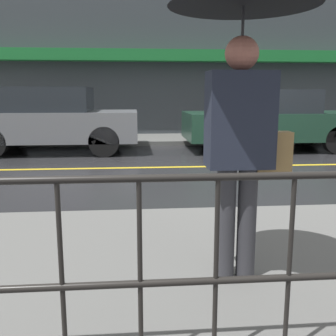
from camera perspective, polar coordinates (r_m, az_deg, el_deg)
name	(u,v)px	position (r m, az deg, el deg)	size (l,w,h in m)	color
ground_plane	(244,166)	(8.02, 11.03, 0.28)	(80.00, 80.00, 0.00)	#262628
sidewalk_far	(206,139)	(12.17, 5.48, 4.25)	(28.00, 2.18, 0.12)	#60605E
lane_marking	(244,166)	(8.02, 11.03, 0.31)	(25.20, 0.12, 0.01)	gold
building_storefront	(200,59)	(13.33, 4.71, 15.53)	(28.00, 0.85, 5.09)	#383D42
pedestrian	(243,47)	(2.72, 10.84, 16.86)	(0.98, 0.98, 2.08)	#333338
car_grey	(53,120)	(10.05, -16.41, 6.75)	(4.02, 1.86, 1.58)	slate
car_dark_green	(269,119)	(10.44, 14.46, 6.84)	(4.37, 1.92, 1.53)	#193828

